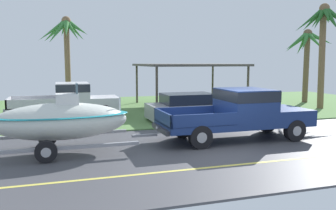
# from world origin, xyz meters

# --- Properties ---
(ground) EXTENTS (36.00, 22.00, 0.11)m
(ground) POSITION_xyz_m (0.00, 8.38, -0.01)
(ground) COLOR #424247
(pickup_truck_towing) EXTENTS (5.96, 2.11, 1.91)m
(pickup_truck_towing) POSITION_xyz_m (1.50, 1.18, 1.06)
(pickup_truck_towing) COLOR navy
(pickup_truck_towing) RESTS_ON ground
(boat_on_trailer) EXTENTS (5.62, 2.40, 2.24)m
(boat_on_trailer) POSITION_xyz_m (-5.14, 1.18, 1.03)
(boat_on_trailer) COLOR gray
(boat_on_trailer) RESTS_ON ground
(parked_pickup_background) EXTENTS (5.52, 2.01, 1.87)m
(parked_pickup_background) POSITION_xyz_m (-4.49, 7.81, 1.03)
(parked_pickup_background) COLOR silver
(parked_pickup_background) RESTS_ON ground
(parked_sedan_near) EXTENTS (4.36, 1.94, 1.38)m
(parked_sedan_near) POSITION_xyz_m (1.06, 5.54, 0.67)
(parked_sedan_near) COLOR #99999E
(parked_sedan_near) RESTS_ON ground
(carport_awning) EXTENTS (6.29, 5.60, 2.78)m
(carport_awning) POSITION_xyz_m (3.06, 11.09, 2.65)
(carport_awning) COLOR #4C4238
(carport_awning) RESTS_ON ground
(palm_tree_near_right) EXTENTS (3.66, 2.82, 5.17)m
(palm_tree_near_right) POSITION_xyz_m (11.48, 10.25, 3.91)
(palm_tree_near_right) COLOR brown
(palm_tree_near_right) RESTS_ON ground
(palm_tree_mid) EXTENTS (2.98, 2.86, 6.41)m
(palm_tree_mid) POSITION_xyz_m (10.32, 7.29, 4.86)
(palm_tree_mid) COLOR brown
(palm_tree_mid) RESTS_ON ground
(palm_tree_far_left) EXTENTS (3.10, 2.98, 5.66)m
(palm_tree_far_left) POSITION_xyz_m (-4.59, 12.14, 4.32)
(palm_tree_far_left) COLOR brown
(palm_tree_far_left) RESTS_ON ground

